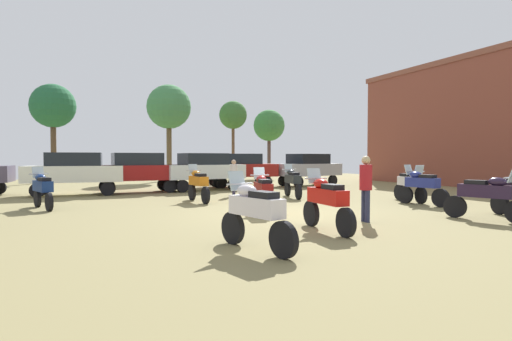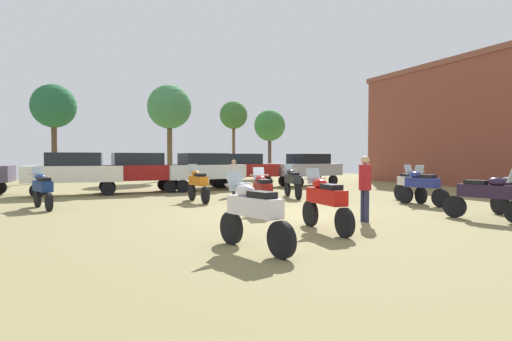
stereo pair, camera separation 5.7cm
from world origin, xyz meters
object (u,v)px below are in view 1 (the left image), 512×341
at_px(motorcycle_6, 486,195).
at_px(person_1, 234,175).
at_px(car_3, 240,168).
at_px(motorcycle_11, 263,191).
at_px(tree_5, 269,126).
at_px(motorcycle_1, 255,212).
at_px(motorcycle_4, 422,185).
at_px(motorcycle_3, 327,201).
at_px(motorcycle_5, 293,181).
at_px(brick_building, 510,121).
at_px(motorcycle_7, 43,188).
at_px(car_6, 75,170).
at_px(tree_4, 233,116).
at_px(tree_1, 53,107).
at_px(tree_2, 169,108).
at_px(car_5, 137,169).
at_px(motorcycle_9, 410,184).
at_px(person_2, 366,183).
at_px(car_1, 308,167).
at_px(motorcycle_8, 198,183).
at_px(car_2, 203,169).

relative_size(motorcycle_6, person_1, 1.32).
bearing_deg(motorcycle_6, car_3, -102.60).
height_order(motorcycle_11, tree_5, tree_5).
distance_m(motorcycle_1, motorcycle_4, 9.62).
relative_size(motorcycle_3, person_1, 1.36).
bearing_deg(motorcycle_1, motorcycle_5, 42.55).
bearing_deg(motorcycle_3, motorcycle_11, 95.45).
bearing_deg(brick_building, motorcycle_4, -158.28).
distance_m(motorcycle_4, motorcycle_7, 13.52).
bearing_deg(motorcycle_5, person_1, 150.63).
bearing_deg(car_6, tree_4, -43.05).
relative_size(motorcycle_4, tree_1, 0.31).
relative_size(car_3, person_1, 2.71).
relative_size(brick_building, tree_2, 2.60).
bearing_deg(car_5, motorcycle_7, 142.89).
distance_m(tree_1, tree_2, 8.13).
xyz_separation_m(tree_2, tree_5, (9.25, 1.36, -1.02)).
height_order(motorcycle_9, car_5, car_5).
relative_size(motorcycle_3, motorcycle_6, 1.03).
height_order(person_2, tree_1, tree_1).
bearing_deg(person_1, tree_2, -162.67).
height_order(car_1, car_5, same).
relative_size(motorcycle_7, tree_5, 0.34).
xyz_separation_m(motorcycle_8, car_2, (1.88, 5.52, 0.43)).
xyz_separation_m(motorcycle_8, motorcycle_9, (7.75, -3.40, -0.01)).
bearing_deg(tree_1, car_2, -56.01).
bearing_deg(car_1, car_5, 83.04).
height_order(person_2, tree_5, tree_5).
bearing_deg(motorcycle_7, person_2, -56.30).
distance_m(motorcycle_3, person_2, 1.96).
bearing_deg(person_2, brick_building, -60.93).
xyz_separation_m(motorcycle_9, car_5, (-9.33, 8.87, 0.45)).
relative_size(person_1, person_2, 0.92).
height_order(motorcycle_5, car_5, car_5).
bearing_deg(tree_1, tree_4, -5.73).
bearing_deg(car_1, car_6, 83.17).
height_order(motorcycle_11, car_2, car_2).
xyz_separation_m(motorcycle_9, car_3, (-3.10, 10.46, 0.45)).
xyz_separation_m(motorcycle_8, person_1, (2.22, 1.84, 0.23)).
bearing_deg(car_1, motorcycle_3, 138.31).
bearing_deg(motorcycle_7, motorcycle_5, -17.15).
height_order(car_2, car_5, same).
relative_size(brick_building, car_6, 4.29).
bearing_deg(car_3, person_1, 163.90).
bearing_deg(tree_5, motorcycle_7, -134.91).
distance_m(tree_4, tree_5, 4.32).
relative_size(car_3, car_5, 1.04).
height_order(motorcycle_1, tree_5, tree_5).
xyz_separation_m(motorcycle_11, car_6, (-5.37, 9.32, 0.46)).
distance_m(car_3, tree_2, 10.02).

